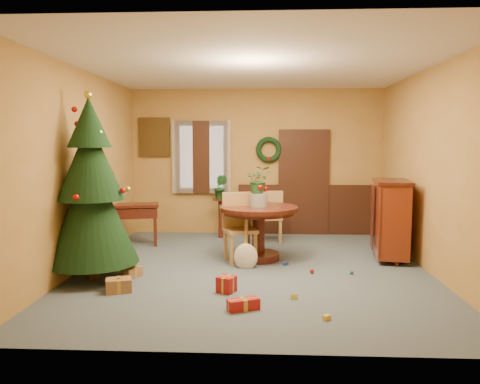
# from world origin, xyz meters

# --- Properties ---
(room_envelope) EXTENTS (5.50, 5.50, 5.50)m
(room_envelope) POSITION_xyz_m (0.21, 2.70, 1.12)
(room_envelope) COLOR #3A4A54
(room_envelope) RESTS_ON ground
(dining_table) EXTENTS (1.23, 1.23, 0.85)m
(dining_table) POSITION_xyz_m (0.07, 0.58, 0.59)
(dining_table) COLOR black
(dining_table) RESTS_ON floor
(urn) EXTENTS (0.28, 0.28, 0.21)m
(urn) POSITION_xyz_m (0.07, 0.58, 0.95)
(urn) COLOR slate
(urn) RESTS_ON dining_table
(centerpiece_plant) EXTENTS (0.38, 0.33, 0.43)m
(centerpiece_plant) POSITION_xyz_m (0.07, 0.58, 1.27)
(centerpiece_plant) COLOR #1E4C23
(centerpiece_plant) RESTS_ON urn
(chair_near) EXTENTS (0.58, 0.58, 1.07)m
(chair_near) POSITION_xyz_m (-0.23, 0.50, 0.57)
(chair_near) COLOR #9D723E
(chair_near) RESTS_ON floor
(chair_far) EXTENTS (0.42, 0.42, 0.97)m
(chair_far) POSITION_xyz_m (0.29, 1.89, 0.52)
(chair_far) COLOR #9D723E
(chair_far) RESTS_ON floor
(guitar) EXTENTS (0.49, 0.61, 0.81)m
(guitar) POSITION_xyz_m (-0.11, 0.07, 0.41)
(guitar) COLOR beige
(guitar) RESTS_ON floor
(plant_stand) EXTENTS (0.30, 0.30, 0.76)m
(plant_stand) POSITION_xyz_m (-0.67, 2.25, 0.47)
(plant_stand) COLOR black
(plant_stand) RESTS_ON floor
(stand_plant) EXTENTS (0.30, 0.26, 0.47)m
(stand_plant) POSITION_xyz_m (-0.67, 2.25, 1.00)
(stand_plant) COLOR #19471E
(stand_plant) RESTS_ON plant_stand
(christmas_tree) EXTENTS (1.22, 1.22, 2.52)m
(christmas_tree) POSITION_xyz_m (-2.15, -0.57, 1.19)
(christmas_tree) COLOR #382111
(christmas_tree) RESTS_ON floor
(writing_desk) EXTENTS (0.93, 0.62, 0.75)m
(writing_desk) POSITION_xyz_m (-2.15, 1.48, 0.57)
(writing_desk) COLOR black
(writing_desk) RESTS_ON floor
(sideboard) EXTENTS (0.65, 1.04, 1.26)m
(sideboard) POSITION_xyz_m (2.15, 0.69, 0.67)
(sideboard) COLOR #541F09
(sideboard) RESTS_ON floor
(gift_a) EXTENTS (0.36, 0.31, 0.17)m
(gift_a) POSITION_xyz_m (-1.64, -1.11, 0.08)
(gift_a) COLOR brown
(gift_a) RESTS_ON floor
(gift_b) EXTENTS (0.26, 0.26, 0.20)m
(gift_b) POSITION_xyz_m (-0.30, -1.06, 0.10)
(gift_b) COLOR maroon
(gift_b) RESTS_ON floor
(gift_c) EXTENTS (0.29, 0.31, 0.14)m
(gift_c) POSITION_xyz_m (-1.65, -0.48, 0.07)
(gift_c) COLOR brown
(gift_c) RESTS_ON floor
(gift_d) EXTENTS (0.38, 0.27, 0.13)m
(gift_d) POSITION_xyz_m (-0.07, -1.67, 0.06)
(gift_d) COLOR maroon
(gift_d) RESTS_ON floor
(toy_a) EXTENTS (0.09, 0.09, 0.05)m
(toy_a) POSITION_xyz_m (0.48, 0.24, 0.03)
(toy_a) COLOR #223996
(toy_a) RESTS_ON floor
(toy_b) EXTENTS (0.06, 0.06, 0.06)m
(toy_b) POSITION_xyz_m (1.39, -0.19, 0.03)
(toy_b) COLOR #227C37
(toy_b) RESTS_ON floor
(toy_c) EXTENTS (0.09, 0.09, 0.05)m
(toy_c) POSITION_xyz_m (0.81, -1.92, 0.03)
(toy_c) COLOR gold
(toy_c) RESTS_ON floor
(toy_d) EXTENTS (0.06, 0.06, 0.06)m
(toy_d) POSITION_xyz_m (0.84, -0.17, 0.03)
(toy_d) COLOR #A80C0B
(toy_d) RESTS_ON floor
(toy_e) EXTENTS (0.08, 0.06, 0.05)m
(toy_e) POSITION_xyz_m (0.51, -1.28, 0.03)
(toy_e) COLOR yellow
(toy_e) RESTS_ON floor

